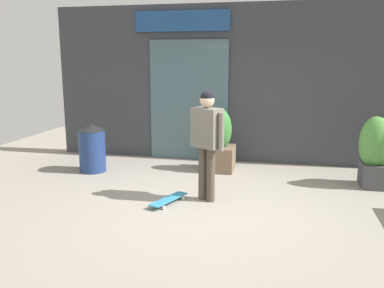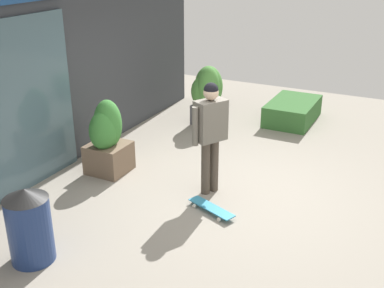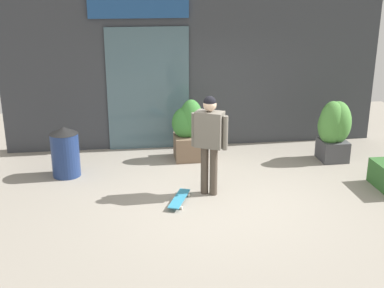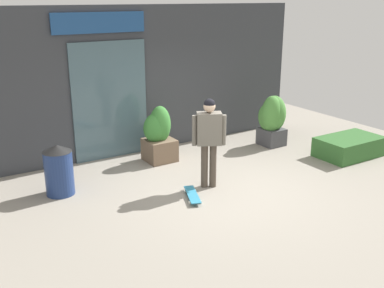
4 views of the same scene
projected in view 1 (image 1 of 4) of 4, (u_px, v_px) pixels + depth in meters
ground_plane at (212, 204)px, 6.20m from camera, size 12.00×12.00×0.00m
building_facade at (234, 84)px, 8.58m from camera, size 7.92×0.31×3.27m
skateboarder at (207, 134)px, 6.15m from camera, size 0.56×0.44×1.70m
skateboard at (169, 199)px, 6.21m from camera, size 0.45×0.78×0.08m
planter_box_left at (218, 141)px, 7.96m from camera, size 0.67×0.62×1.22m
planter_box_right at (377, 149)px, 6.90m from camera, size 0.65×0.60×1.23m
trash_bin at (92, 148)px, 7.90m from camera, size 0.52×0.52×0.94m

